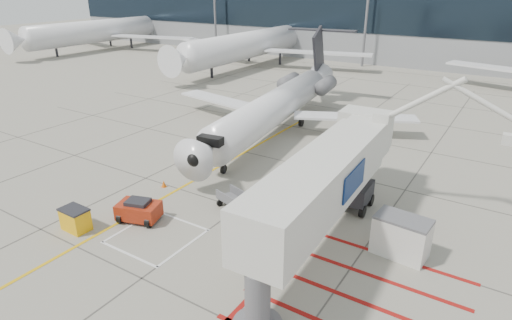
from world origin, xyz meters
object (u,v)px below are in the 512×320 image
Objects in this scene: jet_bridge at (320,191)px; pushback_tug at (139,210)px; regional_jet at (265,95)px; spill_bin at (75,219)px.

pushback_tug is (-10.07, -2.59, -2.83)m from jet_bridge.
jet_bridge is at bearing -57.06° from regional_jet.
regional_jet is at bearing 128.46° from jet_bridge.
spill_bin is at bearing -159.32° from jet_bridge.
jet_bridge reaches higher than pushback_tug.
spill_bin is at bearing -148.08° from pushback_tug.
regional_jet is 1.78× the size of jet_bridge.
spill_bin is (-1.41, -17.84, -3.44)m from regional_jet.
pushback_tug is 3.43m from spill_bin.
regional_jet reaches higher than spill_bin.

